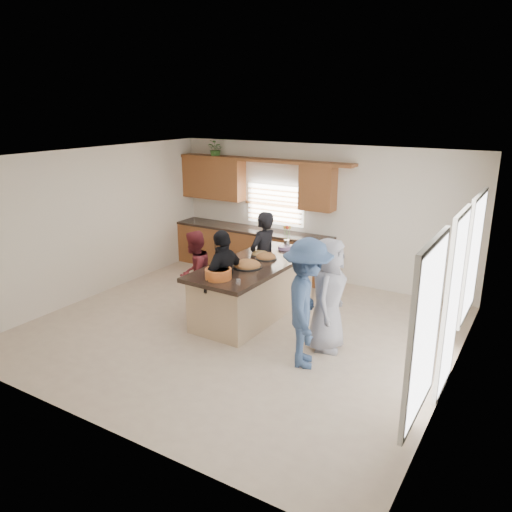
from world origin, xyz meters
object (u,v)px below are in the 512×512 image
Objects in this scene: woman_left_back at (263,258)px; woman_right_back at (307,304)px; island at (255,289)px; woman_left_front at (224,280)px; salad_bowl at (218,273)px; woman_left_mid at (195,273)px; woman_right_front at (328,295)px.

woman_right_back is (1.68, -1.68, 0.06)m from woman_left_back.
island is 1.63× the size of woman_left_front.
woman_left_front is at bearing 104.28° from salad_bowl.
island is 1.48× the size of woman_right_back.
woman_left_back is 1.15× the size of woman_left_mid.
woman_right_back is (1.54, -1.15, 0.47)m from island.
woman_left_mid is 0.90× the size of woman_left_front.
woman_left_back and woman_right_front have the same top height.
woman_left_back reaches higher than woman_left_mid.
woman_right_back is at bearing 79.29° from woman_left_front.
island is 1.98m from woman_right_back.
salad_bowl is at bearing 16.39° from woman_left_front.
woman_left_front is at bearing 88.40° from woman_right_front.
woman_left_mid is at bearing 52.28° from woman_right_back.
island is at bearing 29.71° from woman_right_back.
island is 1.17m from salad_bowl.
woman_right_back reaches higher than woman_left_back.
island is at bearing 25.14° from woman_left_back.
woman_right_front is (1.70, 0.23, 0.03)m from woman_left_front.
island is 1.08m from woman_left_mid.
woman_right_front is at bearing -17.54° from island.
salad_bowl is 1.60m from woman_right_back.
woman_left_front is (0.03, -1.30, -0.03)m from woman_left_back.
island is at bearing 61.86° from woman_right_front.
woman_left_mid is (-0.74, -1.06, -0.11)m from woman_left_back.
salad_bowl is at bearing 13.55° from woman_left_back.
island is 1.73m from woman_right_front.
salad_bowl is 0.24× the size of woman_right_front.
salad_bowl reaches higher than island.
island is 1.58× the size of woman_right_front.
woman_right_front is (1.64, 0.46, -0.18)m from salad_bowl.
salad_bowl is (-0.05, -1.01, 0.59)m from island.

